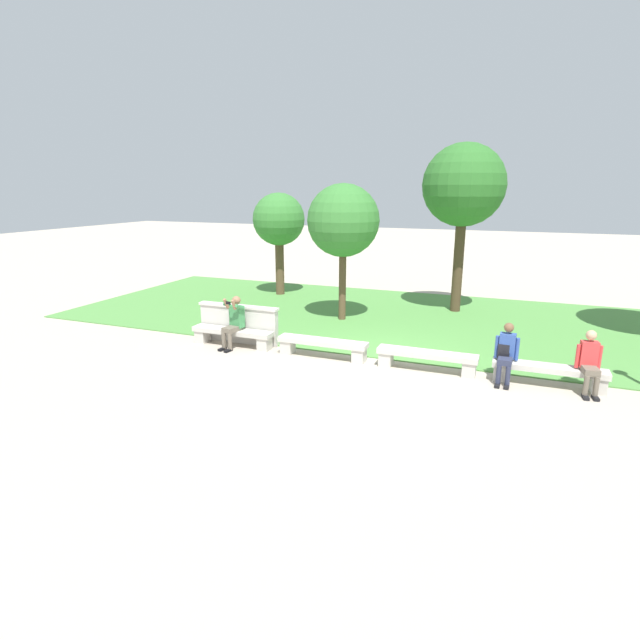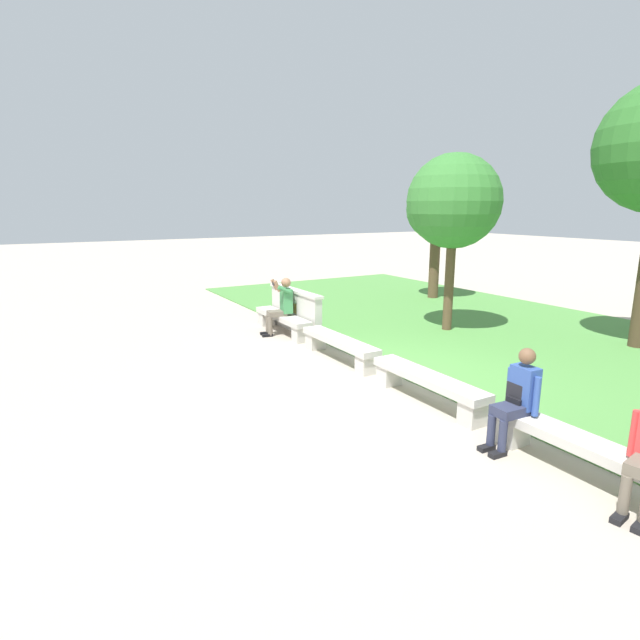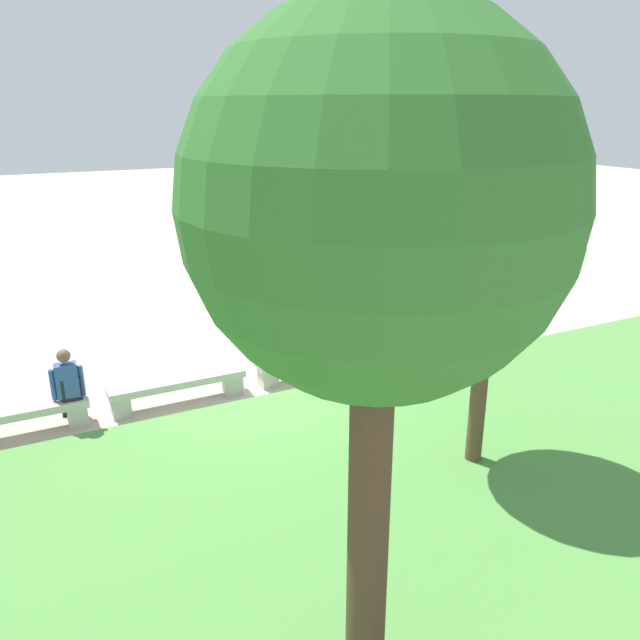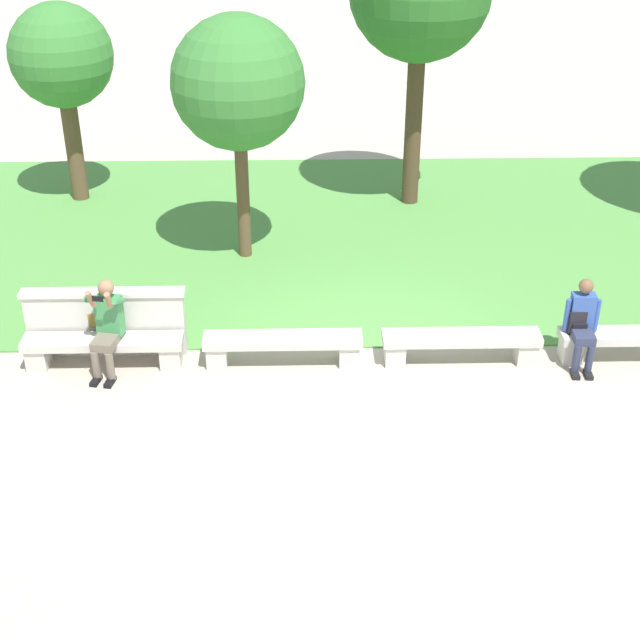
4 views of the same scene
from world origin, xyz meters
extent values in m
plane|color=#B2A593|center=(0.00, 0.00, 0.00)|extent=(80.00, 80.00, 0.00)
cube|color=#518E42|center=(0.00, 4.38, 0.01)|extent=(21.66, 8.00, 0.03)
cube|color=beige|center=(-3.73, 0.00, 0.39)|extent=(2.20, 0.40, 0.12)
cube|color=beige|center=(-4.65, 0.00, 0.17)|extent=(0.28, 0.34, 0.33)
cube|color=beige|center=(-2.81, 0.00, 0.17)|extent=(0.28, 0.34, 0.33)
cube|color=beige|center=(-1.24, 0.00, 0.39)|extent=(2.20, 0.40, 0.12)
cube|color=beige|center=(-2.16, 0.00, 0.17)|extent=(0.28, 0.34, 0.33)
cube|color=beige|center=(-0.32, 0.00, 0.17)|extent=(0.28, 0.34, 0.33)
cube|color=beige|center=(1.24, 0.00, 0.39)|extent=(2.20, 0.40, 0.12)
cube|color=beige|center=(0.32, 0.00, 0.17)|extent=(0.28, 0.34, 0.33)
cube|color=beige|center=(2.16, 0.00, 0.17)|extent=(0.28, 0.34, 0.33)
cube|color=beige|center=(3.73, 0.00, 0.39)|extent=(2.20, 0.40, 0.12)
cube|color=beige|center=(2.81, 0.00, 0.17)|extent=(0.28, 0.34, 0.33)
cube|color=beige|center=(-3.73, 0.34, 0.47)|extent=(2.21, 0.18, 0.95)
cube|color=beige|center=(-3.73, 0.34, 0.98)|extent=(2.27, 0.24, 0.06)
cube|color=brown|center=(-3.73, 0.24, 0.59)|extent=(0.44, 0.02, 0.22)
cube|color=black|center=(-3.78, -0.42, 0.03)|extent=(0.14, 0.25, 0.06)
cylinder|color=#6B6051|center=(-3.77, -0.36, 0.24)|extent=(0.11, 0.11, 0.42)
cube|color=black|center=(-3.59, -0.46, 0.03)|extent=(0.14, 0.25, 0.06)
cylinder|color=#6B6051|center=(-3.57, -0.39, 0.24)|extent=(0.11, 0.11, 0.42)
cube|color=#6B6051|center=(-3.64, -0.19, 0.51)|extent=(0.37, 0.47, 0.12)
cube|color=#3D894C|center=(-3.60, 0.04, 0.79)|extent=(0.37, 0.28, 0.56)
sphere|color=#9E7051|center=(-3.60, 0.04, 1.21)|extent=(0.22, 0.22, 0.22)
cylinder|color=#3D894C|center=(-3.80, -0.02, 1.08)|extent=(0.14, 0.32, 0.21)
cylinder|color=#9E7051|center=(-3.76, -0.17, 1.16)|extent=(0.13, 0.20, 0.27)
cylinder|color=#3D894C|center=(-3.43, -0.09, 1.08)|extent=(0.14, 0.32, 0.21)
cylinder|color=#9E7051|center=(-3.52, -0.22, 1.16)|extent=(0.09, 0.19, 0.27)
cube|color=black|center=(-3.65, -0.26, 1.20)|extent=(0.15, 0.04, 0.08)
cube|color=black|center=(2.77, -0.41, 0.03)|extent=(0.11, 0.23, 0.06)
cylinder|color=#2D334C|center=(2.77, -0.35, 0.24)|extent=(0.10, 0.10, 0.42)
cube|color=black|center=(2.95, -0.42, 0.03)|extent=(0.11, 0.23, 0.06)
cylinder|color=#2D334C|center=(2.95, -0.36, 0.24)|extent=(0.10, 0.10, 0.42)
cube|color=#2D334C|center=(2.87, -0.18, 0.51)|extent=(0.30, 0.41, 0.12)
cube|color=#33519E|center=(2.89, 0.04, 0.77)|extent=(0.33, 0.22, 0.52)
sphere|color=brown|center=(2.89, 0.04, 1.16)|extent=(0.20, 0.20, 0.20)
cylinder|color=#33519E|center=(2.68, 0.03, 0.72)|extent=(0.08, 0.08, 0.48)
cylinder|color=#33519E|center=(3.08, 0.01, 0.72)|extent=(0.08, 0.08, 0.48)
cube|color=black|center=(2.85, 0.04, 0.63)|extent=(0.28, 0.20, 0.36)
cube|color=black|center=(2.85, -0.07, 0.56)|extent=(0.20, 0.06, 0.16)
torus|color=black|center=(2.85, 0.04, 0.83)|extent=(0.10, 0.02, 0.10)
cylinder|color=#4C3826|center=(1.18, 5.89, 1.64)|extent=(0.32, 0.32, 3.28)
sphere|color=#2D6B28|center=(1.18, 5.89, 4.05)|extent=(2.56, 2.56, 2.56)
cylinder|color=brown|center=(-1.95, 3.51, 1.19)|extent=(0.22, 0.22, 2.39)
sphere|color=#387A33|center=(-1.95, 3.51, 3.03)|extent=(2.14, 2.14, 2.14)
camera|label=1|loc=(2.85, -10.64, 3.96)|focal=28.00mm
camera|label=2|loc=(6.58, -5.00, 2.91)|focal=28.00mm
camera|label=3|loc=(3.28, 9.28, 4.64)|focal=35.00mm
camera|label=4|loc=(-0.97, -10.58, 6.74)|focal=50.00mm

